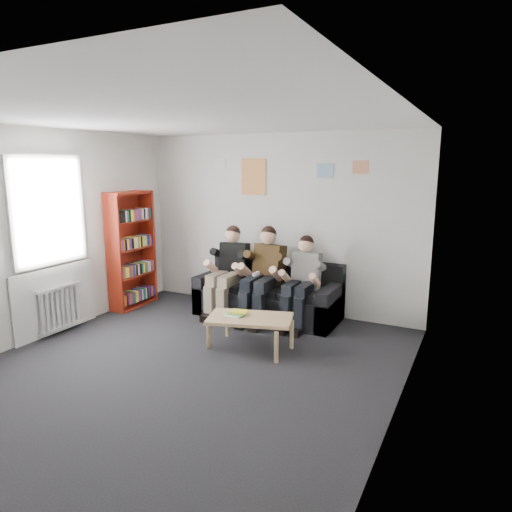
{
  "coord_description": "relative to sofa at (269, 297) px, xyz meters",
  "views": [
    {
      "loc": [
        2.84,
        -3.84,
        2.24
      ],
      "look_at": [
        0.24,
        1.3,
        1.08
      ],
      "focal_mm": 32.0,
      "sensor_mm": 36.0,
      "label": 1
    }
  ],
  "objects": [
    {
      "name": "window",
      "position": [
        -2.27,
        -1.9,
        0.73
      ],
      "size": [
        0.05,
        1.3,
        2.36
      ],
      "color": "white",
      "rests_on": "room_shell"
    },
    {
      "name": "poster_large",
      "position": [
        -0.45,
        0.39,
        1.76
      ],
      "size": [
        0.42,
        0.01,
        0.55
      ],
      "primitive_type": "cube",
      "color": "#E9BE52",
      "rests_on": "room_shell"
    },
    {
      "name": "person_middle",
      "position": [
        0.0,
        -0.2,
        0.37
      ],
      "size": [
        0.43,
        0.92,
        1.36
      ],
      "rotation": [
        0.0,
        0.0,
        -0.09
      ],
      "color": "#4C3319",
      "rests_on": "sofa"
    },
    {
      "name": "person_left",
      "position": [
        -0.59,
        -0.2,
        0.36
      ],
      "size": [
        0.42,
        0.89,
        1.34
      ],
      "rotation": [
        0.0,
        0.0,
        0.15
      ],
      "color": "black",
      "rests_on": "sofa"
    },
    {
      "name": "room_shell",
      "position": [
        -0.05,
        -2.1,
        1.06
      ],
      "size": [
        5.0,
        5.0,
        5.0
      ],
      "color": "black",
      "rests_on": "ground"
    },
    {
      "name": "game_cases",
      "position": [
        0.15,
        -1.25,
        0.14
      ],
      "size": [
        0.25,
        0.22,
        0.05
      ],
      "rotation": [
        0.0,
        0.0,
        0.05
      ],
      "color": "white",
      "rests_on": "coffee_table"
    },
    {
      "name": "radiator",
      "position": [
        -2.2,
        -1.9,
        0.06
      ],
      "size": [
        0.1,
        0.64,
        0.6
      ],
      "color": "white",
      "rests_on": "ground"
    },
    {
      "name": "poster_sign",
      "position": [
        -1.05,
        0.39,
        1.96
      ],
      "size": [
        0.2,
        0.01,
        0.14
      ],
      "primitive_type": "cube",
      "color": "white",
      "rests_on": "room_shell"
    },
    {
      "name": "coffee_table",
      "position": [
        0.33,
        -1.23,
        0.06
      ],
      "size": [
        1.02,
        0.56,
        0.41
      ],
      "rotation": [
        0.0,
        0.0,
        0.29
      ],
      "color": "tan",
      "rests_on": "ground"
    },
    {
      "name": "poster_pink",
      "position": [
        1.2,
        0.39,
        1.91
      ],
      "size": [
        0.22,
        0.01,
        0.18
      ],
      "primitive_type": "cube",
      "color": "#BE3B77",
      "rests_on": "room_shell"
    },
    {
      "name": "sofa",
      "position": [
        0.0,
        0.0,
        0.0
      ],
      "size": [
        2.12,
        0.87,
        0.82
      ],
      "color": "black",
      "rests_on": "ground"
    },
    {
      "name": "person_right",
      "position": [
        0.59,
        -0.19,
        0.34
      ],
      "size": [
        0.38,
        0.82,
        1.27
      ],
      "rotation": [
        0.0,
        0.0,
        0.04
      ],
      "color": "white",
      "rests_on": "sofa"
    },
    {
      "name": "bookshelf",
      "position": [
        -2.14,
        -0.53,
        0.62
      ],
      "size": [
        0.27,
        0.82,
        1.83
      ],
      "rotation": [
        0.0,
        0.0,
        0.06
      ],
      "color": "maroon",
      "rests_on": "ground"
    },
    {
      "name": "poster_blue",
      "position": [
        0.7,
        0.39,
        1.86
      ],
      "size": [
        0.25,
        0.01,
        0.2
      ],
      "primitive_type": "cube",
      "color": "#449BE7",
      "rests_on": "room_shell"
    }
  ]
}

